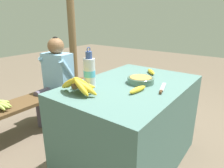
% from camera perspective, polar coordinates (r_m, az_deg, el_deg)
% --- Properties ---
extents(ground_plane, '(12.00, 12.00, 0.00)m').
position_cam_1_polar(ground_plane, '(2.01, 4.78, -20.54)').
color(ground_plane, brown).
extents(market_counter, '(1.20, 0.82, 0.75)m').
position_cam_1_polar(market_counter, '(1.80, 5.11, -11.27)').
color(market_counter, '#4C706B').
rests_on(market_counter, ground_plane).
extents(banana_bunch_ripe, '(0.19, 0.34, 0.15)m').
position_cam_1_polar(banana_bunch_ripe, '(1.42, -9.61, -0.18)').
color(banana_bunch_ripe, '#4C381E').
rests_on(banana_bunch_ripe, market_counter).
extents(serving_bowl, '(0.22, 0.22, 0.05)m').
position_cam_1_polar(serving_bowl, '(1.67, 8.17, 1.25)').
color(serving_bowl, '#4C6B5B').
rests_on(serving_bowl, market_counter).
extents(water_bottle, '(0.09, 0.09, 0.31)m').
position_cam_1_polar(water_bottle, '(1.53, -6.47, 3.35)').
color(water_bottle, silver).
rests_on(water_bottle, market_counter).
extents(loose_banana_front, '(0.19, 0.06, 0.04)m').
position_cam_1_polar(loose_banana_front, '(1.46, 7.37, -1.57)').
color(loose_banana_front, gold).
rests_on(loose_banana_front, market_counter).
extents(loose_banana_side, '(0.14, 0.14, 0.04)m').
position_cam_1_polar(loose_banana_side, '(1.97, 11.07, 3.48)').
color(loose_banana_side, gold).
rests_on(loose_banana_side, market_counter).
extents(knife, '(0.24, 0.09, 0.02)m').
position_cam_1_polar(knife, '(1.53, 14.06, -1.48)').
color(knife, '#BCBCC1').
rests_on(knife, market_counter).
extents(wooden_bench, '(1.70, 0.32, 0.40)m').
position_cam_1_polar(wooden_bench, '(2.48, -19.97, -4.57)').
color(wooden_bench, brown).
rests_on(wooden_bench, ground_plane).
extents(seated_vendor, '(0.43, 0.41, 1.06)m').
position_cam_1_polar(seated_vendor, '(2.48, -15.82, 2.41)').
color(seated_vendor, '#564C60').
rests_on(seated_vendor, ground_plane).
extents(banana_bunch_green, '(0.18, 0.29, 0.14)m').
position_cam_1_polar(banana_bunch_green, '(2.25, -29.40, -4.81)').
color(banana_bunch_green, '#4C381E').
rests_on(banana_bunch_green, wooden_bench).
extents(support_post_far, '(0.11, 0.11, 2.31)m').
position_cam_1_polar(support_post_far, '(3.22, -11.47, 16.22)').
color(support_post_far, brown).
rests_on(support_post_far, ground_plane).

